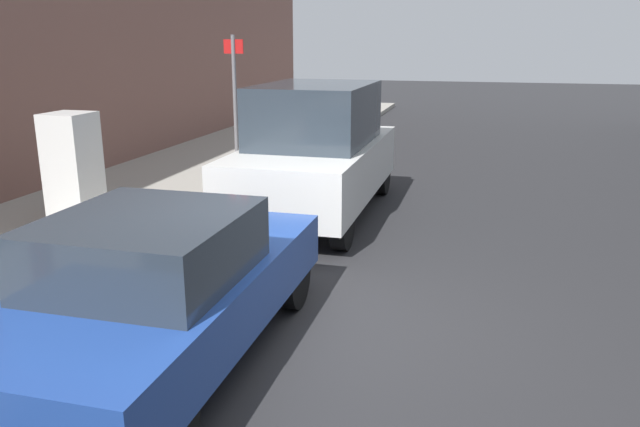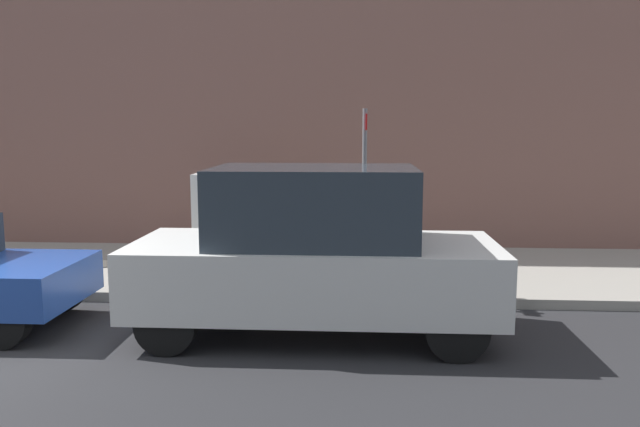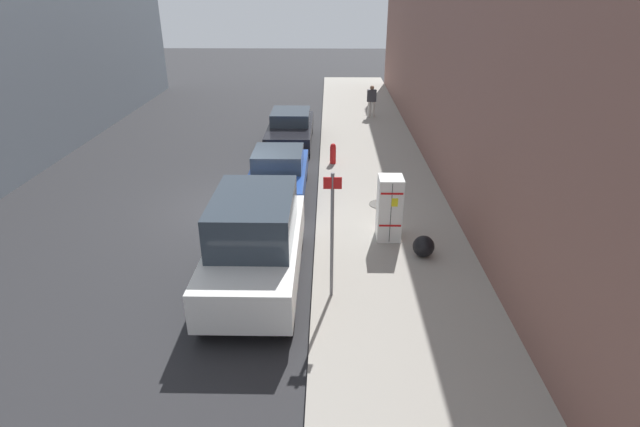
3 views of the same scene
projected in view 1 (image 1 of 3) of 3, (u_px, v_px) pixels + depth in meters
The scene contains 6 objects.
ground_plane at pixel (324, 330), 6.34m from camera, with size 80.00×80.00×0.00m, color #28282B.
discarded_refrigerator at pixel (73, 170), 9.19m from camera, with size 0.61×0.67×1.68m.
street_sign_post at pixel (235, 106), 11.12m from camera, with size 0.36×0.07×2.78m.
trash_bag at pixel (74, 190), 10.43m from camera, with size 0.53×0.53×0.53m, color black.
parked_hatchback_blue at pixel (161, 288), 5.49m from camera, with size 1.75×4.08×1.45m.
parked_van_white at pixel (316, 151), 10.27m from camera, with size 1.93×4.61×2.16m.
Camera 1 is at (1.45, -5.60, 2.85)m, focal length 35.00 mm.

